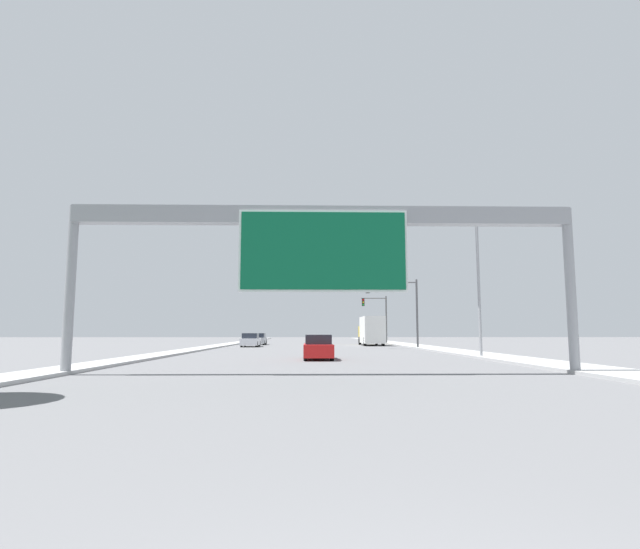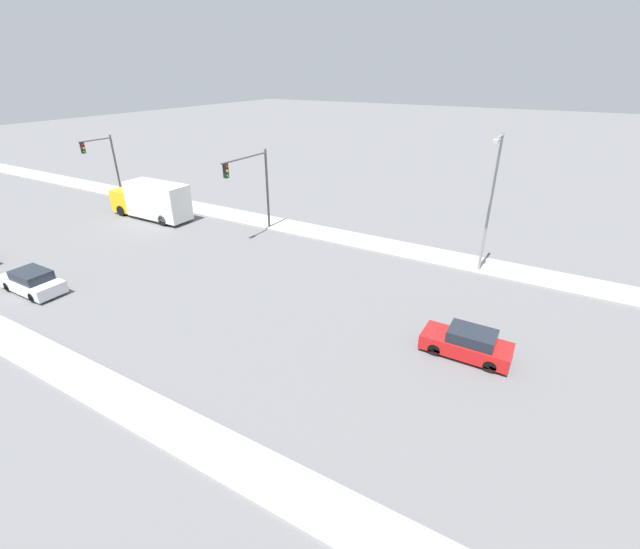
# 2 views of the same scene
# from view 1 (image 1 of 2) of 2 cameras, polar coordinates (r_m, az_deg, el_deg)

# --- Properties ---
(sidewalk_right) EXTENTS (3.00, 120.00, 0.15)m
(sidewalk_right) POSITION_cam_1_polar(r_m,az_deg,el_deg) (62.85, 9.67, -7.90)
(sidewalk_right) COLOR #A9A9A9
(sidewalk_right) RESTS_ON ground
(median_strip_left) EXTENTS (2.00, 120.00, 0.15)m
(median_strip_left) POSITION_cam_1_polar(r_m,az_deg,el_deg) (62.57, -10.73, -7.88)
(median_strip_left) COLOR #A9A9A9
(median_strip_left) RESTS_ON ground
(sign_gantry) EXTENTS (20.29, 0.73, 6.66)m
(sign_gantry) POSITION_cam_1_polar(r_m,az_deg,el_deg) (19.97, 0.36, 4.36)
(sign_gantry) COLOR gray
(sign_gantry) RESTS_ON ground
(car_mid_right) EXTENTS (1.73, 4.27, 1.48)m
(car_mid_right) POSITION_cam_1_polar(r_m,az_deg,el_deg) (30.18, -0.20, -8.38)
(car_mid_right) COLOR red
(car_mid_right) RESTS_ON ground
(car_near_center) EXTENTS (1.83, 4.34, 1.46)m
(car_near_center) POSITION_cam_1_polar(r_m,az_deg,el_deg) (64.39, -7.05, -7.36)
(car_near_center) COLOR #A5A8AD
(car_near_center) RESTS_ON ground
(car_mid_left) EXTENTS (1.84, 4.57, 1.49)m
(car_mid_left) POSITION_cam_1_polar(r_m,az_deg,el_deg) (55.96, -7.93, -7.46)
(car_mid_left) COLOR silver
(car_mid_left) RESTS_ON ground
(truck_box_primary) EXTENTS (2.40, 8.63, 3.45)m
(truck_box_primary) POSITION_cam_1_polar(r_m,az_deg,el_deg) (61.19, 5.88, -6.43)
(truck_box_primary) COLOR yellow
(truck_box_primary) RESTS_ON ground
(traffic_light_near_intersection) EXTENTS (5.46, 0.32, 6.89)m
(traffic_light_near_intersection) POSITION_cam_1_polar(r_m,az_deg,el_deg) (50.63, 9.16, -3.03)
(traffic_light_near_intersection) COLOR #4C4C4F
(traffic_light_near_intersection) RESTS_ON ground
(traffic_light_mid_block) EXTENTS (3.61, 0.32, 6.62)m
(traffic_light_mid_block) POSITION_cam_1_polar(r_m,az_deg,el_deg) (70.44, 6.72, -4.29)
(traffic_light_mid_block) COLOR #4C4C4F
(traffic_light_mid_block) RESTS_ON ground
(street_lamp_right) EXTENTS (2.52, 0.28, 9.38)m
(street_lamp_right) POSITION_cam_1_polar(r_m,az_deg,el_deg) (33.61, 17.18, 0.26)
(street_lamp_right) COLOR gray
(street_lamp_right) RESTS_ON ground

